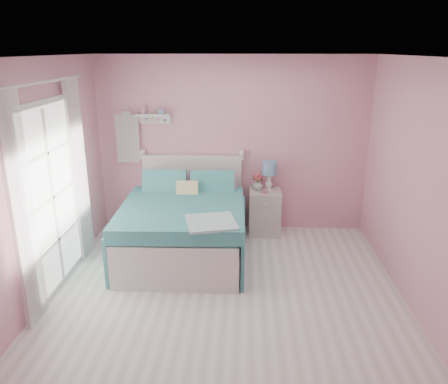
# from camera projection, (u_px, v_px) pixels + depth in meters

# --- Properties ---
(floor) EXTENTS (4.50, 4.50, 0.00)m
(floor) POSITION_uv_depth(u_px,v_px,m) (225.00, 306.00, 4.77)
(floor) COLOR beige
(floor) RESTS_ON ground
(room_shell) EXTENTS (4.50, 4.50, 4.50)m
(room_shell) POSITION_uv_depth(u_px,v_px,m) (225.00, 165.00, 4.27)
(room_shell) COLOR pink
(room_shell) RESTS_ON floor
(bed) EXTENTS (1.62, 2.01, 1.16)m
(bed) POSITION_uv_depth(u_px,v_px,m) (185.00, 227.00, 5.86)
(bed) COLOR silver
(bed) RESTS_ON floor
(nightstand) EXTENTS (0.47, 0.46, 0.67)m
(nightstand) POSITION_uv_depth(u_px,v_px,m) (265.00, 212.00, 6.54)
(nightstand) COLOR beige
(nightstand) RESTS_ON floor
(table_lamp) EXTENTS (0.22, 0.22, 0.44)m
(table_lamp) POSITION_uv_depth(u_px,v_px,m) (269.00, 170.00, 6.38)
(table_lamp) COLOR white
(table_lamp) RESTS_ON nightstand
(vase) EXTENTS (0.17, 0.17, 0.16)m
(vase) POSITION_uv_depth(u_px,v_px,m) (258.00, 185.00, 6.46)
(vase) COLOR silver
(vase) RESTS_ON nightstand
(teacup) EXTENTS (0.11, 0.11, 0.07)m
(teacup) POSITION_uv_depth(u_px,v_px,m) (265.00, 191.00, 6.31)
(teacup) COLOR #C38391
(teacup) RESTS_ON nightstand
(roses) EXTENTS (0.14, 0.11, 0.12)m
(roses) POSITION_uv_depth(u_px,v_px,m) (258.00, 177.00, 6.42)
(roses) COLOR #CD4651
(roses) RESTS_ON vase
(wall_shelf) EXTENTS (0.50, 0.15, 0.25)m
(wall_shelf) POSITION_uv_depth(u_px,v_px,m) (153.00, 116.00, 6.36)
(wall_shelf) COLOR silver
(wall_shelf) RESTS_ON room_shell
(hanging_dress) EXTENTS (0.34, 0.03, 0.72)m
(hanging_dress) POSITION_uv_depth(u_px,v_px,m) (128.00, 139.00, 6.47)
(hanging_dress) COLOR white
(hanging_dress) RESTS_ON room_shell
(french_door) EXTENTS (0.04, 1.32, 2.16)m
(french_door) POSITION_uv_depth(u_px,v_px,m) (52.00, 198.00, 4.91)
(french_door) COLOR silver
(french_door) RESTS_ON floor
(curtain_near) EXTENTS (0.04, 0.40, 2.32)m
(curtain_near) POSITION_uv_depth(u_px,v_px,m) (23.00, 213.00, 4.16)
(curtain_near) COLOR white
(curtain_near) RESTS_ON floor
(curtain_far) EXTENTS (0.04, 0.40, 2.32)m
(curtain_far) POSITION_uv_depth(u_px,v_px,m) (79.00, 171.00, 5.58)
(curtain_far) COLOR white
(curtain_far) RESTS_ON floor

